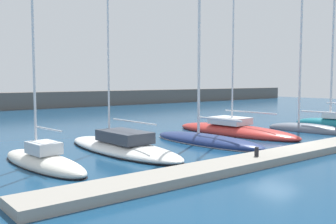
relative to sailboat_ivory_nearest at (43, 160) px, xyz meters
name	(u,v)px	position (x,y,z in m)	size (l,w,h in m)	color
ground_plane	(276,148)	(12.22, -3.68, -0.29)	(120.00, 120.00, 0.00)	navy
dock_pier	(308,150)	(12.22, -5.71, -0.11)	(30.80, 1.78, 0.36)	gray
breakwater_seawall	(31,100)	(12.22, 36.46, 0.85)	(108.00, 3.14, 2.27)	#5B5651
sailboat_ivory_nearest	(43,160)	(0.00, 0.00, 0.00)	(2.42, 7.04, 14.49)	silver
sailboat_white_second	(122,146)	(4.76, 0.94, -0.01)	(3.13, 9.88, 15.33)	white
sailboat_navy_third	(206,138)	(10.29, 0.03, 0.06)	(2.90, 8.60, 16.24)	navy
sailboat_red_fourth	(234,130)	(14.87, 1.83, -0.01)	(3.58, 10.67, 17.08)	#B72D28
sailboat_slate_fifth	(308,128)	(20.20, -0.79, -0.04)	(2.40, 6.64, 11.62)	slate
sailboat_teal_sixth	(332,123)	(25.05, -0.14, 0.00)	(2.38, 6.69, 11.01)	#19707F
dock_bollard	(257,152)	(7.95, -5.71, 0.29)	(0.20, 0.20, 0.44)	black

